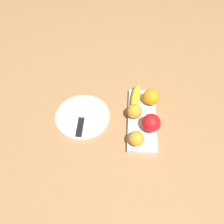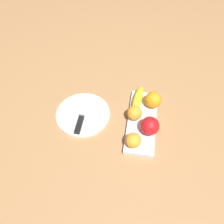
# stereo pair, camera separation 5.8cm
# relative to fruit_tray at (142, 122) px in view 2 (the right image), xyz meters

# --- Properties ---
(ground_plane) EXTENTS (2.40, 2.40, 0.00)m
(ground_plane) POSITION_rel_fruit_tray_xyz_m (0.04, 0.01, -0.01)
(ground_plane) COLOR #9D7046
(fruit_tray) EXTENTS (0.32, 0.12, 0.02)m
(fruit_tray) POSITION_rel_fruit_tray_xyz_m (0.00, 0.00, 0.00)
(fruit_tray) COLOR silver
(fruit_tray) RESTS_ON ground_plane
(apple) EXTENTS (0.08, 0.08, 0.08)m
(apple) POSITION_rel_fruit_tray_xyz_m (-0.05, -0.03, 0.05)
(apple) COLOR red
(apple) RESTS_ON fruit_tray
(banana) EXTENTS (0.16, 0.06, 0.04)m
(banana) POSITION_rel_fruit_tray_xyz_m (0.10, 0.03, 0.03)
(banana) COLOR yellow
(banana) RESTS_ON fruit_tray
(orange_near_apple) EXTENTS (0.06, 0.06, 0.06)m
(orange_near_apple) POSITION_rel_fruit_tray_xyz_m (0.01, 0.03, 0.04)
(orange_near_apple) COLOR orange
(orange_near_apple) RESTS_ON fruit_tray
(orange_near_banana) EXTENTS (0.06, 0.06, 0.06)m
(orange_near_banana) POSITION_rel_fruit_tray_xyz_m (-0.12, 0.03, 0.04)
(orange_near_banana) COLOR orange
(orange_near_banana) RESTS_ON fruit_tray
(orange_center) EXTENTS (0.07, 0.07, 0.07)m
(orange_center) POSITION_rel_fruit_tray_xyz_m (0.09, -0.04, 0.05)
(orange_center) COLOR orange
(orange_center) RESTS_ON fruit_tray
(dinner_plate) EXTENTS (0.24, 0.24, 0.01)m
(dinner_plate) POSITION_rel_fruit_tray_xyz_m (0.00, 0.26, -0.00)
(dinner_plate) COLOR white
(dinner_plate) RESTS_ON ground_plane
(folded_napkin) EXTENTS (0.10, 0.11, 0.03)m
(folded_napkin) POSITION_rel_fruit_tray_xyz_m (0.03, 0.26, 0.02)
(folded_napkin) COLOR white
(folded_napkin) RESTS_ON dinner_plate
(knife) EXTENTS (0.18, 0.02, 0.01)m
(knife) POSITION_rel_fruit_tray_xyz_m (-0.05, 0.26, 0.01)
(knife) COLOR silver
(knife) RESTS_ON dinner_plate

